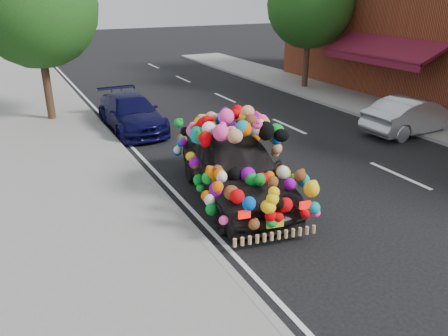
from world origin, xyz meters
name	(u,v)px	position (x,y,z in m)	size (l,w,h in m)	color
ground	(285,204)	(0.00, 0.00, 0.00)	(100.00, 100.00, 0.00)	black
sidewalk	(91,249)	(-4.30, 0.00, 0.06)	(4.00, 60.00, 0.12)	gray
kerb	(189,225)	(-2.35, 0.00, 0.07)	(0.15, 60.00, 0.13)	gray
footpath_far	(426,122)	(8.20, 3.00, 0.06)	(3.00, 40.00, 0.12)	gray
lane_markings	(399,175)	(3.60, 0.00, 0.01)	(6.00, 50.00, 0.01)	silver
tree_near_sidewalk	(35,5)	(-3.80, 9.50, 4.02)	(4.20, 4.20, 6.13)	#332114
tree_far_b	(310,4)	(8.00, 10.00, 3.89)	(4.00, 4.00, 5.90)	#332114
plush_art_car	(236,153)	(-0.83, 0.81, 1.10)	(2.85, 4.88, 2.15)	black
navy_sedan	(131,113)	(-1.45, 7.20, 0.59)	(1.65, 4.07, 1.18)	#090832
silver_hatchback	(413,115)	(6.85, 2.50, 0.61)	(1.29, 3.69, 1.22)	#AAABB0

